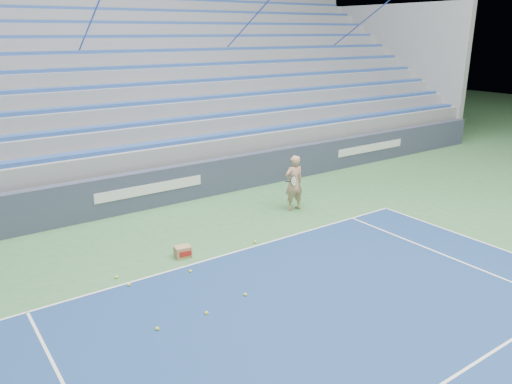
# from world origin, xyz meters

# --- Properties ---
(sponsor_barrier) EXTENTS (30.00, 0.32, 1.10)m
(sponsor_barrier) POSITION_xyz_m (0.00, 15.88, 0.55)
(sponsor_barrier) COLOR #363D53
(sponsor_barrier) RESTS_ON ground
(bleachers) EXTENTS (31.00, 9.15, 7.30)m
(bleachers) POSITION_xyz_m (0.00, 21.60, 2.36)
(bleachers) COLOR gray
(bleachers) RESTS_ON ground
(tennis_player) EXTENTS (0.91, 0.84, 1.58)m
(tennis_player) POSITION_xyz_m (3.26, 13.36, 0.79)
(tennis_player) COLOR tan
(tennis_player) RESTS_ON ground
(ball_box) EXTENTS (0.38, 0.32, 0.26)m
(ball_box) POSITION_xyz_m (-0.75, 12.35, 0.13)
(ball_box) COLOR #AA7D52
(ball_box) RESTS_ON ground
(tennis_ball_0) EXTENTS (0.07, 0.07, 0.07)m
(tennis_ball_0) POSITION_xyz_m (-0.68, 12.32, 0.03)
(tennis_ball_0) COLOR #E0F031
(tennis_ball_0) RESTS_ON ground
(tennis_ball_1) EXTENTS (0.07, 0.07, 0.07)m
(tennis_ball_1) POSITION_xyz_m (1.02, 12.05, 0.03)
(tennis_ball_1) COLOR #E0F031
(tennis_ball_1) RESTS_ON ground
(tennis_ball_2) EXTENTS (0.07, 0.07, 0.07)m
(tennis_ball_2) POSITION_xyz_m (-2.33, 12.22, 0.03)
(tennis_ball_2) COLOR #E0F031
(tennis_ball_2) RESTS_ON ground
(tennis_ball_3) EXTENTS (0.07, 0.07, 0.07)m
(tennis_ball_3) POSITION_xyz_m (-1.51, 9.97, 0.03)
(tennis_ball_3) COLOR #E0F031
(tennis_ball_3) RESTS_ON ground
(tennis_ball_4) EXTENTS (0.07, 0.07, 0.07)m
(tennis_ball_4) POSITION_xyz_m (-2.44, 10.02, 0.03)
(tennis_ball_4) COLOR #E0F031
(tennis_ball_4) RESTS_ON ground
(tennis_ball_5) EXTENTS (0.07, 0.07, 0.07)m
(tennis_ball_5) POSITION_xyz_m (-0.58, 10.11, 0.03)
(tennis_ball_5) COLOR #E0F031
(tennis_ball_5) RESTS_ON ground
(tennis_ball_6) EXTENTS (0.07, 0.07, 0.07)m
(tennis_ball_6) POSITION_xyz_m (-2.25, 11.76, 0.03)
(tennis_ball_6) COLOR #E0F031
(tennis_ball_6) RESTS_ON ground
(tennis_ball_7) EXTENTS (0.07, 0.07, 0.07)m
(tennis_ball_7) POSITION_xyz_m (-0.97, 11.58, 0.03)
(tennis_ball_7) COLOR #E0F031
(tennis_ball_7) RESTS_ON ground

